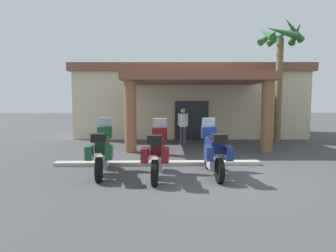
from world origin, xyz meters
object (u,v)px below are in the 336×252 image
at_px(motorcycle_maroon, 157,153).
at_px(pedestrian, 183,124).
at_px(motorcycle_green, 102,151).
at_px(motel_building, 189,100).
at_px(palm_tree_near_portico, 280,54).
at_px(motorcycle_blue, 214,151).

distance_m(motorcycle_maroon, pedestrian, 5.96).
height_order(motorcycle_green, pedestrian, pedestrian).
distance_m(motel_building, motorcycle_green, 10.40).
xyz_separation_m(pedestrian, palm_tree_near_portico, (4.94, 0.90, 3.44)).
xyz_separation_m(motorcycle_green, palm_tree_near_portico, (7.70, 6.35, 3.78)).
xyz_separation_m(motorcycle_blue, pedestrian, (-0.45, 5.64, 0.34)).
bearing_deg(motorcycle_maroon, motorcycle_green, 81.08).
distance_m(motorcycle_blue, palm_tree_near_portico, 8.79).
bearing_deg(motorcycle_green, motel_building, -23.90).
distance_m(motorcycle_green, motorcycle_blue, 3.21).
relative_size(motorcycle_green, motorcycle_maroon, 1.00).
relative_size(motorcycle_blue, pedestrian, 1.25).
distance_m(motel_building, pedestrian, 4.45).
relative_size(motorcycle_maroon, palm_tree_near_portico, 0.36).
height_order(motorcycle_green, palm_tree_near_portico, palm_tree_near_portico).
relative_size(motorcycle_maroon, motorcycle_blue, 1.00).
distance_m(motel_building, palm_tree_near_portico, 5.92).
bearing_deg(motel_building, motorcycle_blue, -89.77).
bearing_deg(motorcycle_maroon, motorcycle_blue, -78.31).
distance_m(motorcycle_green, motorcycle_maroon, 1.65).
xyz_separation_m(motorcycle_green, motorcycle_maroon, (1.60, -0.39, 0.00)).
height_order(motorcycle_maroon, palm_tree_near_portico, palm_tree_near_portico).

